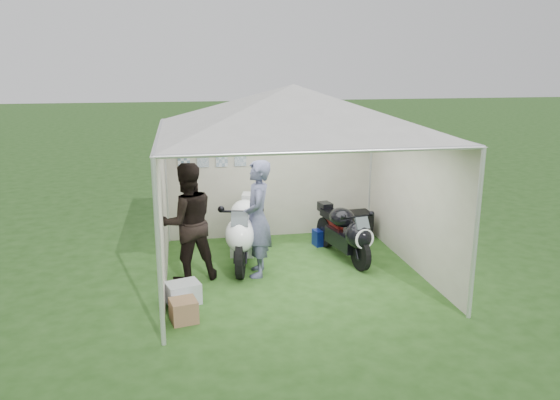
# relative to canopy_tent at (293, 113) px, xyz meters

# --- Properties ---
(ground) EXTENTS (80.00, 80.00, 0.00)m
(ground) POSITION_rel_canopy_tent_xyz_m (0.00, -0.03, -2.58)
(ground) COLOR #224916
(ground) RESTS_ON ground
(canopy_tent) EXTENTS (5.66, 5.66, 3.00)m
(canopy_tent) POSITION_rel_canopy_tent_xyz_m (0.00, 0.00, 0.00)
(canopy_tent) COLOR silver
(canopy_tent) RESTS_ON ground
(motorcycle_white) EXTENTS (0.79, 2.18, 1.09)m
(motorcycle_white) POSITION_rel_canopy_tent_xyz_m (-0.71, 0.53, -1.97)
(motorcycle_white) COLOR black
(motorcycle_white) RESTS_ON ground
(motorcycle_black) EXTENTS (0.61, 1.83, 0.91)m
(motorcycle_black) POSITION_rel_canopy_tent_xyz_m (1.02, 0.40, -2.07)
(motorcycle_black) COLOR black
(motorcycle_black) RESTS_ON ground
(paddock_stand) EXTENTS (0.44, 0.32, 0.30)m
(paddock_stand) POSITION_rel_canopy_tent_xyz_m (0.87, 1.22, -2.43)
(paddock_stand) COLOR #1328AD
(paddock_stand) RESTS_ON ground
(person_dark_jacket) EXTENTS (1.05, 0.90, 1.86)m
(person_dark_jacket) POSITION_rel_canopy_tent_xyz_m (-1.65, -0.00, -1.65)
(person_dark_jacket) COLOR black
(person_dark_jacket) RESTS_ON ground
(person_blue_jacket) EXTENTS (0.54, 0.74, 1.86)m
(person_blue_jacket) POSITION_rel_canopy_tent_xyz_m (-0.56, 0.01, -1.64)
(person_blue_jacket) COLOR slate
(person_blue_jacket) RESTS_ON ground
(equipment_box) EXTENTS (0.56, 0.46, 0.53)m
(equipment_box) POSITION_rel_canopy_tent_xyz_m (1.57, 1.48, -2.31)
(equipment_box) COLOR black
(equipment_box) RESTS_ON ground
(crate_0) EXTENTS (0.53, 0.46, 0.30)m
(crate_0) POSITION_rel_canopy_tent_xyz_m (-1.75, -0.88, -2.42)
(crate_0) COLOR #B1B6BA
(crate_0) RESTS_ON ground
(crate_1) EXTENTS (0.40, 0.40, 0.30)m
(crate_1) POSITION_rel_canopy_tent_xyz_m (-1.75, -1.45, -2.43)
(crate_1) COLOR #876343
(crate_1) RESTS_ON ground
(crate_2) EXTENTS (0.31, 0.28, 0.20)m
(crate_2) POSITION_rel_canopy_tent_xyz_m (-1.75, -1.17, -2.48)
(crate_2) COLOR silver
(crate_2) RESTS_ON ground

